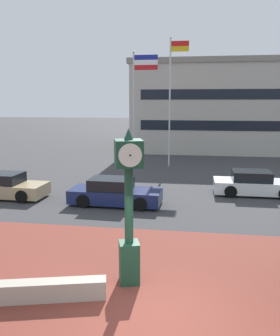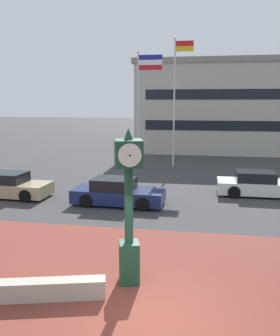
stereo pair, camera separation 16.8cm
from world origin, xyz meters
name	(u,v)px [view 1 (the left image)]	position (x,y,z in m)	size (l,w,h in m)	color
ground_plane	(155,317)	(0.00, 0.00, 0.00)	(200.00, 200.00, 0.00)	#38383A
plaza_brick_paving	(158,298)	(0.00, 0.78, 0.00)	(44.00, 9.56, 0.01)	brown
planter_wall	(42,291)	(-2.86, 0.28, 0.25)	(3.20, 0.40, 0.50)	#ADA393
street_clock	(129,205)	(-0.86, 1.47, 2.20)	(0.87, 0.89, 4.22)	#19422D
car_street_mid	(115,193)	(-2.89, 8.74, 0.57)	(4.43, 1.95, 1.28)	navy
car_street_far	(254,184)	(4.06, 11.64, 0.57)	(4.31, 1.90, 1.28)	silver
car_street_distant	(7,187)	(-8.69, 9.15, 0.57)	(4.08, 1.92, 1.28)	tan
flagpole_primary	(137,97)	(-3.47, 19.35, 5.21)	(1.86, 0.14, 8.55)	silver
flagpole_secondary	(171,96)	(-0.90, 19.35, 5.33)	(1.39, 0.14, 9.47)	silver
civic_building	(240,106)	(5.70, 32.08, 4.41)	(22.09, 13.94, 8.80)	#B2ADA3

